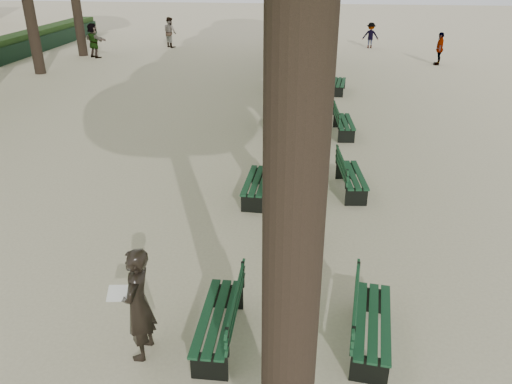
# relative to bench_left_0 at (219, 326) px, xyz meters

# --- Properties ---
(ground) EXTENTS (120.00, 120.00, 0.00)m
(ground) POSITION_rel_bench_left_0_xyz_m (-0.37, -0.20, -0.27)
(ground) COLOR beige
(ground) RESTS_ON ground
(bench_left_0) EXTENTS (0.58, 1.80, 0.92)m
(bench_left_0) POSITION_rel_bench_left_0_xyz_m (0.00, 0.00, 0.00)
(bench_left_0) COLOR black
(bench_left_0) RESTS_ON ground
(bench_left_1) EXTENTS (0.62, 1.82, 0.92)m
(bench_left_1) POSITION_rel_bench_left_0_xyz_m (-0.00, 5.01, 0.00)
(bench_left_1) COLOR black
(bench_left_1) RESTS_ON ground
(bench_left_2) EXTENTS (0.65, 1.82, 0.92)m
(bench_left_2) POSITION_rel_bench_left_0_xyz_m (-0.00, 10.73, 0.00)
(bench_left_2) COLOR black
(bench_left_2) RESTS_ON ground
(bench_left_3) EXTENTS (0.71, 1.84, 0.92)m
(bench_left_3) POSITION_rel_bench_left_0_xyz_m (-0.00, 15.72, 0.00)
(bench_left_3) COLOR black
(bench_left_3) RESTS_ON ground
(bench_right_0) EXTENTS (0.76, 1.85, 0.92)m
(bench_right_0) POSITION_rel_bench_left_0_xyz_m (2.27, 0.18, 0.00)
(bench_right_0) COLOR black
(bench_right_0) RESTS_ON ground
(bench_right_1) EXTENTS (0.77, 1.85, 0.92)m
(bench_right_1) POSITION_rel_bench_left_0_xyz_m (2.27, 5.62, 0.00)
(bench_right_1) COLOR black
(bench_right_1) RESTS_ON ground
(bench_right_2) EXTENTS (0.70, 1.84, 0.92)m
(bench_right_2) POSITION_rel_bench_left_0_xyz_m (2.27, 10.01, 0.00)
(bench_right_2) COLOR black
(bench_right_2) RESTS_ON ground
(bench_right_3) EXTENTS (0.74, 1.85, 0.92)m
(bench_right_3) POSITION_rel_bench_left_0_xyz_m (2.27, 15.64, 0.00)
(bench_right_3) COLOR black
(bench_right_3) RESTS_ON ground
(man_with_map) EXTENTS (0.61, 0.71, 1.76)m
(man_with_map) POSITION_rel_bench_left_0_xyz_m (-1.06, -0.39, 0.61)
(man_with_map) COLOR black
(man_with_map) RESTS_ON ground
(pedestrian_e) EXTENTS (1.68, 1.30, 1.91)m
(pedestrian_e) POSITION_rel_bench_left_0_xyz_m (-11.38, 22.27, 0.68)
(pedestrian_e) COLOR #262628
(pedestrian_e) RESTS_ON ground
(pedestrian_a) EXTENTS (0.91, 0.88, 1.85)m
(pedestrian_a) POSITION_rel_bench_left_0_xyz_m (-8.03, 26.29, 0.65)
(pedestrian_a) COLOR #262628
(pedestrian_a) RESTS_ON ground
(pedestrian_c) EXTENTS (0.53, 1.04, 1.70)m
(pedestrian_c) POSITION_rel_bench_left_0_xyz_m (7.77, 22.36, 0.58)
(pedestrian_c) COLOR #262628
(pedestrian_c) RESTS_ON ground
(pedestrian_b) EXTENTS (1.02, 0.41, 1.55)m
(pedestrian_b) POSITION_rel_bench_left_0_xyz_m (4.62, 27.49, 0.50)
(pedestrian_b) COLOR #262628
(pedestrian_b) RESTS_ON ground
(pedestrian_d) EXTENTS (0.83, 0.74, 1.63)m
(pedestrian_d) POSITION_rel_bench_left_0_xyz_m (-0.62, 26.64, 0.54)
(pedestrian_d) COLOR #262628
(pedestrian_d) RESTS_ON ground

